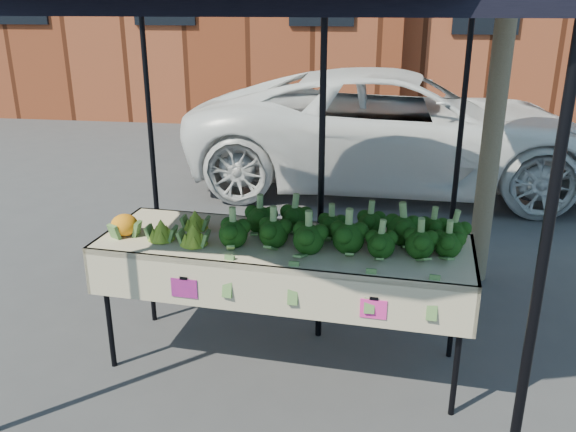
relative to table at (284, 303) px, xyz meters
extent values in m
plane|color=#353538|center=(-0.04, -0.01, -0.45)|extent=(90.00, 90.00, 0.00)
cube|color=#B9AA8A|center=(0.00, 0.00, 0.00)|extent=(2.46, 0.99, 0.90)
cube|color=#F22D8C|center=(-0.53, -0.40, 0.25)|extent=(0.17, 0.01, 0.12)
cube|color=#E92C93|center=(0.63, -0.40, 0.25)|extent=(0.17, 0.01, 0.12)
ellipsoid|color=black|center=(0.39, 0.03, 0.57)|extent=(1.58, 0.55, 0.24)
ellipsoid|color=#78A728|center=(-0.67, -0.01, 0.54)|extent=(0.41, 0.45, 0.18)
ellipsoid|color=orange|center=(-1.05, -0.05, 0.53)|extent=(0.18, 0.18, 0.16)
camera|label=1|loc=(0.55, -3.50, 1.91)|focal=37.11mm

